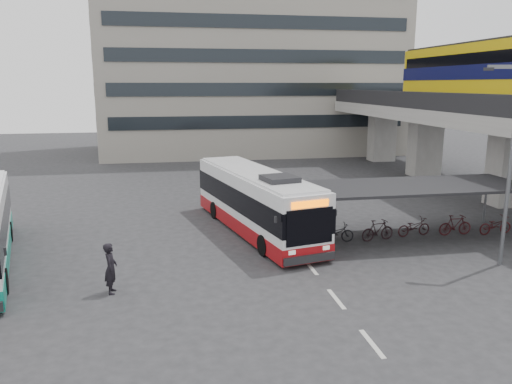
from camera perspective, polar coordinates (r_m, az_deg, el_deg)
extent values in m
plane|color=#28282B|center=(19.49, -0.85, -9.10)|extent=(120.00, 120.00, 0.00)
cube|color=gray|center=(33.05, 27.05, 2.56)|extent=(2.20, 1.60, 4.60)
cube|color=gray|center=(41.36, 18.74, 4.95)|extent=(2.20, 1.60, 4.60)
cube|color=gray|center=(48.47, 14.19, 6.20)|extent=(2.20, 1.60, 4.60)
cube|color=gray|center=(36.02, 23.65, 7.98)|extent=(8.00, 32.00, 0.90)
cube|color=black|center=(34.04, 18.46, 9.87)|extent=(0.35, 32.00, 1.10)
cube|color=gold|center=(33.81, 26.52, 11.85)|extent=(2.90, 20.00, 3.90)
cube|color=#0A0C38|center=(33.81, 26.55, 12.19)|extent=(2.98, 20.02, 0.90)
cube|color=black|center=(33.84, 26.68, 13.54)|extent=(2.96, 19.20, 0.70)
cube|color=black|center=(33.89, 26.84, 15.14)|extent=(2.70, 19.60, 0.25)
cylinder|color=#595B60|center=(24.39, 5.89, -1.80)|extent=(0.12, 0.12, 2.40)
cylinder|color=#595B60|center=(28.55, 24.74, -0.81)|extent=(0.12, 0.12, 2.40)
cylinder|color=#595B60|center=(21.08, 8.59, -4.13)|extent=(0.12, 0.12, 2.40)
cube|color=black|center=(24.29, 18.10, 0.68)|extent=(10.00, 4.00, 0.12)
imported|color=black|center=(23.18, 8.99, -4.57)|extent=(1.71, 0.60, 0.90)
imported|color=black|center=(23.88, 13.54, -4.14)|extent=(1.66, 0.47, 1.00)
imported|color=black|center=(24.75, 17.79, -3.93)|extent=(1.71, 0.60, 0.90)
imported|color=black|center=(25.73, 21.74, -3.50)|extent=(1.66, 0.47, 1.00)
imported|color=#350C0F|center=(26.84, 25.37, -3.30)|extent=(1.71, 0.60, 0.90)
cube|color=gray|center=(54.92, -0.87, 17.90)|extent=(30.00, 15.00, 25.00)
cube|color=beige|center=(14.90, 13.12, -16.52)|extent=(0.15, 1.60, 0.01)
cube|color=beige|center=(17.39, 9.16, -11.98)|extent=(0.15, 1.60, 0.01)
cube|color=beige|center=(20.02, 6.30, -8.57)|extent=(0.15, 1.60, 0.01)
cube|color=white|center=(24.25, -0.07, -0.73)|extent=(4.63, 11.08, 2.48)
cube|color=maroon|center=(24.53, -0.07, -3.36)|extent=(4.67, 11.13, 0.68)
cube|color=black|center=(24.22, -0.07, -0.47)|extent=(4.69, 11.11, 1.04)
cube|color=#EE5D00|center=(19.29, 6.19, -1.38)|extent=(1.59, 0.43, 0.27)
cube|color=black|center=(21.53, 2.73, 1.51)|extent=(1.67, 1.71, 0.25)
cylinder|color=black|center=(21.09, 0.91, -6.12)|extent=(0.46, 0.94, 0.90)
cylinder|color=black|center=(27.65, -0.47, -1.65)|extent=(0.46, 0.94, 0.90)
cylinder|color=black|center=(25.65, -26.40, -4.08)|extent=(0.48, 0.94, 0.90)
imported|color=black|center=(18.03, -16.27, -8.36)|extent=(0.44, 0.67, 1.80)
cylinder|color=#595B60|center=(21.56, 27.05, 2.40)|extent=(0.16, 0.16, 7.82)
cube|color=#595B60|center=(21.18, 26.51, 12.69)|extent=(1.15, 0.56, 0.15)
cube|color=black|center=(21.04, 25.05, 12.62)|extent=(0.38, 0.29, 0.12)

